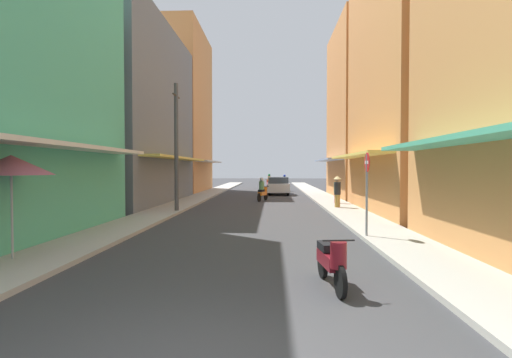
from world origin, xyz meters
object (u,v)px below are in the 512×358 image
Objects in this scene: motorbike_maroon at (332,261)px; pedestrian_crossing at (337,191)px; parked_car at (278,186)px; utility_pole at (176,147)px; pedestrian_midway at (337,192)px; vendor_umbrella at (11,165)px; street_sign_no_entry at (367,183)px; motorbike_orange at (262,190)px; motorbike_blue at (285,184)px; motorbike_red at (269,182)px.

motorbike_maroon is 14.07m from pedestrian_crossing.
utility_pole is (-5.12, -13.83, 2.47)m from parked_car.
utility_pole reaches higher than pedestrian_midway.
pedestrian_crossing reaches higher than motorbike_maroon.
motorbike_maroon is at bearing -88.62° from parked_car.
pedestrian_crossing is 0.71× the size of vendor_umbrella.
utility_pole reaches higher than parked_car.
pedestrian_crossing is at bearing 86.46° from street_sign_no_entry.
motorbike_orange reaches higher than motorbike_maroon.
motorbike_blue is 25.78m from street_sign_no_entry.
motorbike_blue is 0.99× the size of motorbike_maroon.
pedestrian_midway is (2.61, -14.36, 0.10)m from motorbike_blue.
street_sign_no_entry reaches higher than motorbike_red.
motorbike_red and motorbike_orange have the same top height.
pedestrian_crossing is (-0.36, -2.46, 0.19)m from pedestrian_midway.
motorbike_red is 0.72× the size of vendor_umbrella.
utility_pole reaches higher than motorbike_blue.
motorbike_blue is at bearing 93.78° from street_sign_no_entry.
vendor_umbrella is at bearing 167.58° from motorbike_maroon.
motorbike_orange reaches higher than parked_car.
street_sign_no_entry is (2.42, -20.76, 0.98)m from parked_car.
vendor_umbrella is (-9.31, -12.33, 1.25)m from pedestrian_crossing.
motorbike_red is at bearing 96.13° from street_sign_no_entry.
street_sign_no_entry is (1.79, 4.99, 1.21)m from motorbike_maroon.
pedestrian_crossing reaches higher than motorbike_red.
vendor_umbrella reaches higher than motorbike_red.
motorbike_blue is 14.60m from pedestrian_midway.
motorbike_red reaches higher than motorbike_maroon.
vendor_umbrella reaches higher than pedestrian_midway.
pedestrian_midway is at bearing 85.40° from street_sign_no_entry.
motorbike_blue is 1.01× the size of pedestrian_crossing.
motorbike_orange is at bearing 147.93° from pedestrian_midway.
motorbike_maroon is 1.02× the size of pedestrian_crossing.
vendor_umbrella is (-5.49, -33.91, 1.54)m from motorbike_red.
parked_car reaches higher than motorbike_maroon.
motorbike_red is 1.03× the size of motorbike_orange.
motorbike_maroon is 25.76m from parked_car.
pedestrian_crossing is 8.61m from utility_pole.
motorbike_red is at bearing 89.05° from motorbike_orange.
pedestrian_midway reaches higher than motorbike_blue.
vendor_umbrella is at bearing -123.18° from pedestrian_midway.
street_sign_no_entry is (-0.55, -8.88, 0.72)m from pedestrian_crossing.
street_sign_no_entry is at bearing -75.93° from motorbike_orange.
pedestrian_midway is at bearing -77.65° from motorbike_red.
motorbike_red is at bearing 92.39° from motorbike_maroon.
parked_car is 20.92m from street_sign_no_entry.
motorbike_red is 0.99× the size of motorbike_maroon.
street_sign_no_entry is at bearing -93.54° from pedestrian_crossing.
pedestrian_crossing is at bearing -82.40° from motorbike_blue.
motorbike_orange is at bearing 104.07° from street_sign_no_entry.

